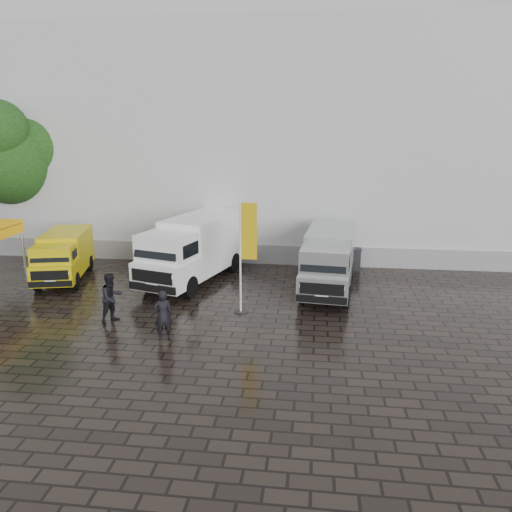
{
  "coord_description": "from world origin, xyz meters",
  "views": [
    {
      "loc": [
        2.75,
        -16.85,
        7.03
      ],
      "look_at": [
        0.43,
        2.2,
        1.93
      ],
      "focal_mm": 35.0,
      "sensor_mm": 36.0,
      "label": 1
    }
  ],
  "objects": [
    {
      "name": "van_yellow",
      "position": [
        -8.74,
        4.11,
        1.07
      ],
      "size": [
        2.82,
        4.95,
        2.15
      ],
      "primitive_type": null,
      "rotation": [
        0.0,
        0.0,
        0.23
      ],
      "color": "#CEB80A",
      "rests_on": "ground"
    },
    {
      "name": "person_tent",
      "position": [
        -4.53,
        -0.49,
        0.92
      ],
      "size": [
        1.06,
        1.12,
        1.83
      ],
      "primitive_type": "imported",
      "rotation": [
        0.0,
        0.0,
        1.02
      ],
      "color": "black",
      "rests_on": "ground"
    },
    {
      "name": "person_front",
      "position": [
        -2.2,
        -1.82,
        0.86
      ],
      "size": [
        0.74,
        0.62,
        1.73
      ],
      "primitive_type": "imported",
      "rotation": [
        0.0,
        0.0,
        3.53
      ],
      "color": "black",
      "rests_on": "ground"
    },
    {
      "name": "hall_plinth",
      "position": [
        2.0,
        7.95,
        0.5
      ],
      "size": [
        44.0,
        0.15,
        1.0
      ],
      "primitive_type": "cube",
      "color": "gray",
      "rests_on": "ground"
    },
    {
      "name": "tree",
      "position": [
        -13.64,
        8.47,
        5.5
      ],
      "size": [
        4.77,
        4.77,
        8.56
      ],
      "color": "black",
      "rests_on": "ground"
    },
    {
      "name": "flagpole",
      "position": [
        0.17,
        0.97,
        2.43
      ],
      "size": [
        0.88,
        0.5,
        4.43
      ],
      "color": "black",
      "rests_on": "ground"
    },
    {
      "name": "van_white",
      "position": [
        -2.71,
        4.7,
        1.45
      ],
      "size": [
        4.03,
        7.04,
        2.9
      ],
      "primitive_type": null,
      "rotation": [
        0.0,
        0.0,
        -0.29
      ],
      "color": "white",
      "rests_on": "ground"
    },
    {
      "name": "van_silver",
      "position": [
        3.36,
        4.09,
        1.28
      ],
      "size": [
        2.56,
        6.07,
        2.56
      ],
      "primitive_type": null,
      "rotation": [
        0.0,
        0.0,
        -0.1
      ],
      "color": "#B2B4B7",
      "rests_on": "ground"
    },
    {
      "name": "ground",
      "position": [
        0.0,
        0.0,
        0.0
      ],
      "size": [
        120.0,
        120.0,
        0.0
      ],
      "primitive_type": "plane",
      "color": "black",
      "rests_on": "ground"
    },
    {
      "name": "exhibition_hall",
      "position": [
        2.0,
        16.0,
        6.0
      ],
      "size": [
        44.0,
        16.0,
        12.0
      ],
      "primitive_type": "cube",
      "color": "silver",
      "rests_on": "ground"
    },
    {
      "name": "wheelie_bin",
      "position": [
        4.7,
        7.37,
        0.55
      ],
      "size": [
        0.69,
        0.69,
        1.1
      ],
      "primitive_type": "cube",
      "rotation": [
        0.0,
        0.0,
        -0.04
      ],
      "color": "black",
      "rests_on": "ground"
    }
  ]
}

